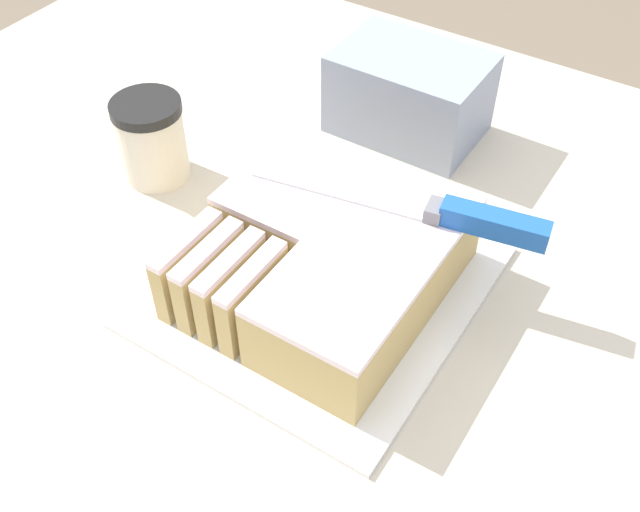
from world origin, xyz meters
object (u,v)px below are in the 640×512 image
at_px(cake_board, 320,285).
at_px(storage_box, 409,94).
at_px(cake, 328,254).
at_px(knife, 458,216).
at_px(coffee_cup, 152,139).

bearing_deg(cake_board, storage_box, 100.66).
xyz_separation_m(cake, storage_box, (-0.06, 0.28, 0.01)).
bearing_deg(knife, storage_box, -63.27).
bearing_deg(coffee_cup, knife, 3.93).
height_order(cake, knife, knife).
distance_m(cake_board, cake, 0.04).
relative_size(coffee_cup, storage_box, 0.56).
distance_m(cake, storage_box, 0.28).
distance_m(cake_board, storage_box, 0.29).
height_order(cake_board, coffee_cup, coffee_cup).
distance_m(cake, knife, 0.13).
bearing_deg(knife, cake_board, 24.87).
distance_m(knife, storage_box, 0.27).
xyz_separation_m(cake_board, coffee_cup, (-0.26, 0.05, 0.05)).
bearing_deg(knife, coffee_cup, -6.25).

